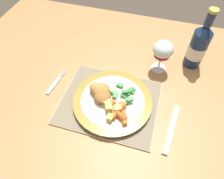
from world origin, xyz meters
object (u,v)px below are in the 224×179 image
Objects in this scene: dining_table at (120,94)px; bottle at (198,46)px; table_knife at (170,133)px; wine_glass at (163,51)px; dinner_plate at (112,101)px; fork at (55,84)px.

dining_table is 5.81× the size of bottle.
table_knife is 1.42× the size of wine_glass.
dining_table is 10.68× the size of wine_glass.
dining_table is 0.15m from dinner_plate.
dinner_plate is 2.07× the size of wine_glass.
table_knife reaches higher than dining_table.
wine_glass is at bearing 40.78° from dining_table.
dining_table is at bearing 19.44° from fork.
table_knife is 0.30m from wine_glass.
dining_table is 5.15× the size of dinner_plate.
fork is 0.46m from table_knife.
dining_table is at bearing 141.99° from table_knife.
table_knife is at bearing -38.01° from dining_table.
wine_glass is (0.13, 0.11, 0.18)m from dining_table.
fork is 0.57m from bottle.
dinner_plate is at bearing -5.60° from fork.
dining_table is at bearing -145.18° from bottle.
dinner_plate is at bearing -90.73° from dining_table.
wine_glass is 0.14m from bottle.
wine_glass reaches higher than dinner_plate.
fork is at bearing 174.40° from dinner_plate.
wine_glass is (0.37, 0.20, 0.09)m from fork.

